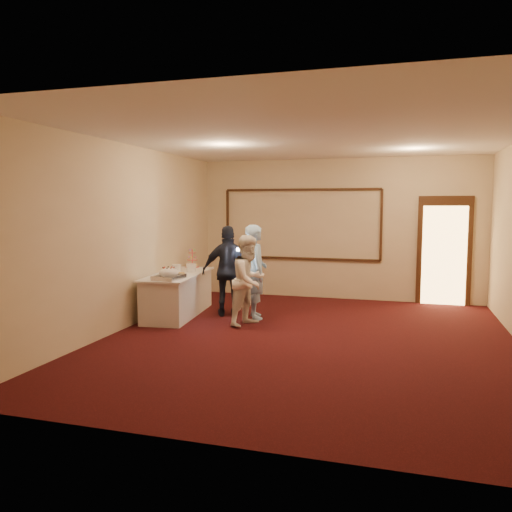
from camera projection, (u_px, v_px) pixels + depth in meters
The scene contains 14 objects.
floor at pixel (308, 340), 7.49m from camera, with size 7.00×7.00×0.00m, color black.
room_walls at pixel (309, 204), 7.29m from camera, with size 6.04×7.04×3.02m.
wall_molding at pixel (301, 224), 10.87m from camera, with size 3.45×0.04×1.55m.
doorway at pixel (444, 252), 10.08m from camera, with size 1.05×0.07×2.20m.
buffet_table at pixel (178, 294), 9.15m from camera, with size 1.02×2.16×0.77m.
pavlova_tray at pixel (169, 274), 8.34m from camera, with size 0.42×0.59×0.20m.
cupcake_stand at pixel (192, 260), 10.01m from camera, with size 0.27×0.27×0.40m.
plate_stack_a at pixel (176, 269), 9.18m from camera, with size 0.18×0.18×0.15m.
plate_stack_b at pixel (191, 268), 9.31m from camera, with size 0.19×0.19×0.16m.
tart at pixel (178, 275), 8.77m from camera, with size 0.27×0.27×0.05m.
man at pixel (256, 272), 8.85m from camera, with size 0.61×0.40×1.67m, color #94C6F8.
woman at pixel (249, 280), 8.35m from camera, with size 0.74×0.57×1.52m, color white.
guest at pixel (229, 271), 9.06m from camera, with size 0.96×0.40×1.65m, color black.
camera_flash at pixel (239, 249), 8.84m from camera, with size 0.07×0.04×0.05m, color white.
Camera 1 is at (1.32, -7.25, 2.00)m, focal length 35.00 mm.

